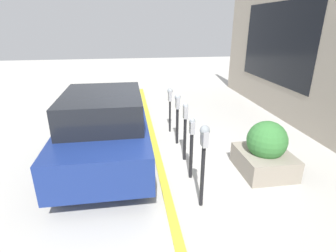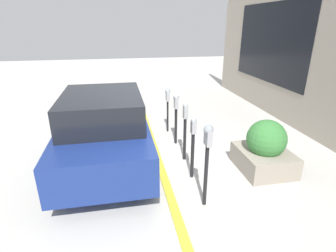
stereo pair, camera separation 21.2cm
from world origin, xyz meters
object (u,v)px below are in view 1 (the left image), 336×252
object	(u,v)px
parking_meter_second	(192,141)
parking_meter_fourth	(177,110)
parking_meter_nearest	(204,150)
parking_meter_farthest	(170,99)
parking_meter_middle	(185,124)
planter_box	(265,151)
parked_car_front	(105,127)

from	to	relation	value
parking_meter_second	parking_meter_fourth	distance (m)	1.72
parking_meter_nearest	parking_meter_farthest	xyz separation A→B (m)	(3.51, 0.01, -0.10)
parking_meter_nearest	parking_meter_middle	size ratio (longest dim) A/B	1.09
parking_meter_middle	planter_box	distance (m)	1.84
parking_meter_farthest	parking_meter_second	bearing A→B (deg)	-179.34
parking_meter_fourth	planter_box	size ratio (longest dim) A/B	1.15
parking_meter_fourth	parking_meter_farthest	size ratio (longest dim) A/B	1.03
parking_meter_fourth	planter_box	distance (m)	2.40
parking_meter_second	parking_meter_middle	xyz separation A→B (m)	(0.79, -0.04, 0.06)
parking_meter_nearest	parking_meter_fourth	bearing A→B (deg)	-1.16
parking_meter_farthest	parked_car_front	distance (m)	2.36
parking_meter_nearest	parking_meter_farthest	world-z (taller)	parking_meter_nearest
parking_meter_nearest	planter_box	world-z (taller)	parking_meter_nearest
parking_meter_nearest	parking_meter_fourth	xyz separation A→B (m)	(2.64, -0.05, -0.15)
parking_meter_farthest	parked_car_front	world-z (taller)	parked_car_front
parking_meter_farthest	parking_meter_middle	bearing A→B (deg)	-177.91
parking_meter_middle	parking_meter_nearest	bearing A→B (deg)	178.00
parking_meter_middle	parked_car_front	bearing A→B (deg)	82.95
parking_meter_fourth	parking_meter_second	bearing A→B (deg)	179.02
parking_meter_second	parking_meter_middle	bearing A→B (deg)	-2.60
parking_meter_nearest	parking_meter_farthest	bearing A→B (deg)	0.10
planter_box	parked_car_front	bearing A→B (deg)	73.52
parking_meter_second	parking_meter_middle	size ratio (longest dim) A/B	0.95
parking_meter_middle	parking_meter_farthest	world-z (taller)	parking_meter_middle
parking_meter_second	parked_car_front	bearing A→B (deg)	60.39
parking_meter_fourth	parked_car_front	size ratio (longest dim) A/B	0.33
parking_meter_nearest	parking_meter_second	xyz separation A→B (m)	(0.92, -0.02, -0.26)
parking_meter_second	parking_meter_middle	world-z (taller)	parking_meter_middle
parked_car_front	parking_meter_farthest	bearing A→B (deg)	-48.05
parking_meter_middle	parking_meter_fourth	size ratio (longest dim) A/B	1.02
parking_meter_farthest	planter_box	distance (m)	3.12
parking_meter_nearest	parking_meter_second	distance (m)	0.96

